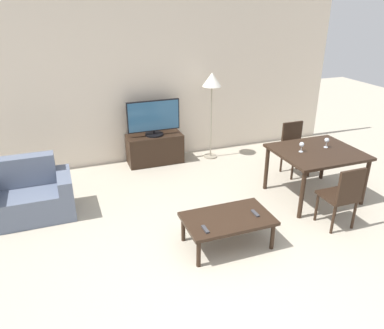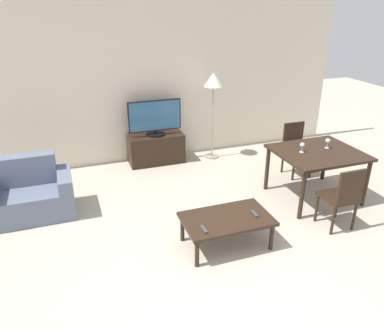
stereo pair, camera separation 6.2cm
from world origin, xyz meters
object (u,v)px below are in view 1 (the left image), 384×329
(coffee_table, at_px, (228,220))
(remote_primary, at_px, (255,213))
(dining_chair_far, at_px, (294,146))
(remote_secondary, at_px, (205,229))
(wine_glass_center, at_px, (302,145))
(armchair, at_px, (31,197))
(tv, at_px, (154,118))
(wine_glass_left, at_px, (327,141))
(dining_chair_near, at_px, (343,194))
(dining_table, at_px, (317,156))
(floor_lamp, at_px, (212,85))
(tv_stand, at_px, (155,149))

(coffee_table, height_order, remote_primary, remote_primary)
(dining_chair_far, relative_size, remote_primary, 5.73)
(remote_secondary, bearing_deg, wine_glass_center, 25.47)
(armchair, bearing_deg, tv, 30.15)
(coffee_table, xyz_separation_m, wine_glass_left, (1.89, 0.72, 0.50))
(dining_chair_near, height_order, remote_secondary, dining_chair_near)
(wine_glass_left, relative_size, wine_glass_center, 1.00)
(dining_table, distance_m, dining_chair_near, 0.86)
(armchair, distance_m, wine_glass_left, 4.19)
(dining_table, relative_size, floor_lamp, 0.75)
(coffee_table, relative_size, dining_table, 0.88)
(tv, height_order, floor_lamp, floor_lamp)
(remote_primary, bearing_deg, wine_glass_center, 33.86)
(tv_stand, xyz_separation_m, dining_chair_far, (2.06, -1.21, 0.22))
(coffee_table, xyz_separation_m, dining_chair_far, (1.90, 1.48, 0.14))
(dining_chair_near, bearing_deg, dining_table, 75.92)
(armchair, distance_m, remote_secondary, 2.48)
(armchair, distance_m, remote_primary, 2.96)
(dining_table, height_order, wine_glass_center, wine_glass_center)
(armchair, bearing_deg, coffee_table, -34.65)
(coffee_table, distance_m, dining_chair_near, 1.51)
(dining_chair_near, xyz_separation_m, dining_chair_far, (0.41, 1.63, 0.00))
(coffee_table, bearing_deg, wine_glass_center, 25.85)
(remote_primary, relative_size, remote_secondary, 1.00)
(wine_glass_left, bearing_deg, coffee_table, -159.10)
(armchair, relative_size, floor_lamp, 0.69)
(dining_chair_near, distance_m, dining_chair_far, 1.68)
(armchair, bearing_deg, dining_chair_far, -0.45)
(dining_chair_far, relative_size, remote_secondary, 5.73)
(remote_secondary, bearing_deg, tv, 86.28)
(wine_glass_left, bearing_deg, tv_stand, 136.21)
(armchair, relative_size, tv, 1.17)
(armchair, height_order, floor_lamp, floor_lamp)
(dining_table, relative_size, dining_chair_far, 1.36)
(dining_table, xyz_separation_m, wine_glass_center, (-0.25, 0.04, 0.19))
(remote_secondary, bearing_deg, remote_primary, 8.92)
(tv, distance_m, remote_primary, 2.81)
(remote_primary, distance_m, wine_glass_left, 1.79)
(dining_chair_far, distance_m, wine_glass_center, 0.97)
(dining_table, height_order, remote_secondary, dining_table)
(tv_stand, height_order, dining_table, dining_table)
(coffee_table, bearing_deg, tv_stand, 93.40)
(wine_glass_left, bearing_deg, dining_chair_far, 88.97)
(dining_chair_far, height_order, floor_lamp, floor_lamp)
(dining_chair_near, height_order, remote_primary, dining_chair_near)
(tv, distance_m, dining_chair_near, 3.31)
(armchair, xyz_separation_m, dining_table, (3.88, -0.85, 0.36))
(floor_lamp, height_order, wine_glass_center, floor_lamp)
(armchair, xyz_separation_m, wine_glass_left, (4.07, -0.79, 0.55))
(dining_table, xyz_separation_m, remote_secondary, (-2.04, -0.81, -0.26))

